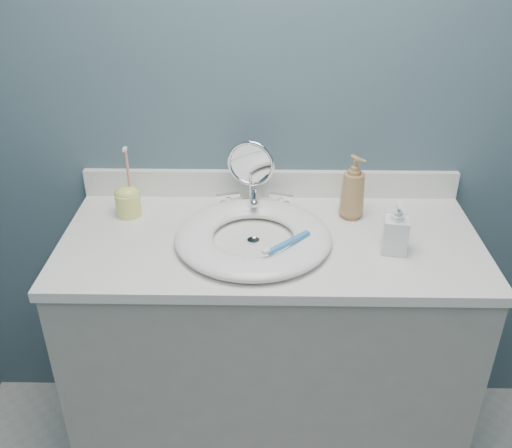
{
  "coord_description": "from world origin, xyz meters",
  "views": [
    {
      "loc": [
        -0.02,
        -0.45,
        1.74
      ],
      "look_at": [
        -0.04,
        0.94,
        0.94
      ],
      "focal_mm": 40.0,
      "sensor_mm": 36.0,
      "label": 1
    }
  ],
  "objects_px": {
    "soap_bottle_clear": "(396,227)",
    "toothbrush_holder": "(128,200)",
    "soap_bottle_amber": "(353,187)",
    "makeup_mirror": "(251,171)"
  },
  "relations": [
    {
      "from": "makeup_mirror",
      "to": "soap_bottle_clear",
      "type": "xyz_separation_m",
      "value": [
        0.41,
        -0.26,
        -0.05
      ]
    },
    {
      "from": "makeup_mirror",
      "to": "soap_bottle_clear",
      "type": "height_order",
      "value": "makeup_mirror"
    },
    {
      "from": "soap_bottle_clear",
      "to": "toothbrush_holder",
      "type": "distance_m",
      "value": 0.81
    },
    {
      "from": "makeup_mirror",
      "to": "soap_bottle_clear",
      "type": "bearing_deg",
      "value": -19.36
    },
    {
      "from": "makeup_mirror",
      "to": "soap_bottle_clear",
      "type": "distance_m",
      "value": 0.48
    },
    {
      "from": "soap_bottle_amber",
      "to": "makeup_mirror",
      "type": "bearing_deg",
      "value": 130.99
    },
    {
      "from": "toothbrush_holder",
      "to": "soap_bottle_amber",
      "type": "bearing_deg",
      "value": 0.24
    },
    {
      "from": "soap_bottle_clear",
      "to": "toothbrush_holder",
      "type": "xyz_separation_m",
      "value": [
        -0.78,
        0.2,
        -0.02
      ]
    },
    {
      "from": "makeup_mirror",
      "to": "soap_bottle_amber",
      "type": "bearing_deg",
      "value": 2.1
    },
    {
      "from": "soap_bottle_amber",
      "to": "toothbrush_holder",
      "type": "relative_size",
      "value": 0.89
    }
  ]
}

